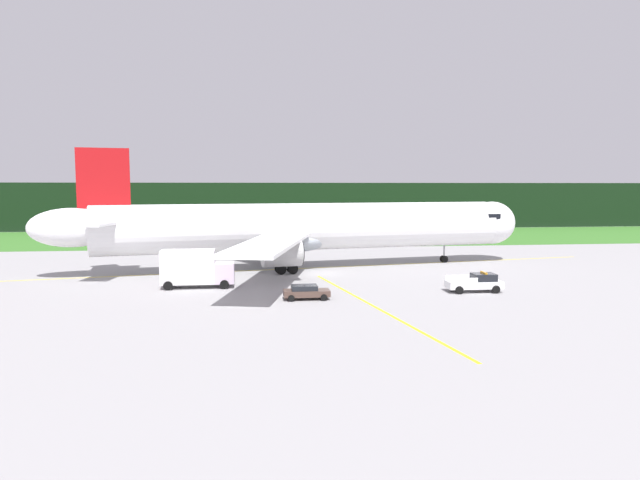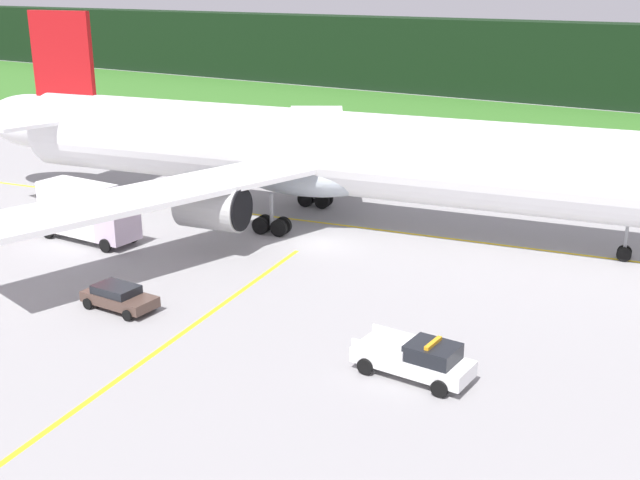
{
  "view_description": "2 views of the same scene",
  "coord_description": "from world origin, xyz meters",
  "px_view_note": "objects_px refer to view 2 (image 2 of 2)",
  "views": [
    {
      "loc": [
        -7.75,
        -64.49,
        10.12
      ],
      "look_at": [
        0.64,
        4.53,
        3.5
      ],
      "focal_mm": 31.39,
      "sensor_mm": 36.0,
      "label": 1
    },
    {
      "loc": [
        26.96,
        -41.9,
        16.67
      ],
      "look_at": [
        3.25,
        -4.93,
        2.19
      ],
      "focal_mm": 44.43,
      "sensor_mm": 36.0,
      "label": 2
    }
  ],
  "objects_px": {
    "catering_truck": "(85,211)",
    "airliner": "(334,155)",
    "staff_car": "(119,297)",
    "ops_pickup_truck": "(417,359)",
    "apron_cone": "(425,345)"
  },
  "relations": [
    {
      "from": "catering_truck",
      "to": "airliner",
      "type": "bearing_deg",
      "value": 44.73
    },
    {
      "from": "catering_truck",
      "to": "staff_car",
      "type": "bearing_deg",
      "value": -34.41
    },
    {
      "from": "ops_pickup_truck",
      "to": "apron_cone",
      "type": "distance_m",
      "value": 2.73
    },
    {
      "from": "staff_car",
      "to": "apron_cone",
      "type": "relative_size",
      "value": 6.15
    },
    {
      "from": "airliner",
      "to": "apron_cone",
      "type": "bearing_deg",
      "value": -46.29
    },
    {
      "from": "catering_truck",
      "to": "staff_car",
      "type": "distance_m",
      "value": 12.85
    },
    {
      "from": "staff_car",
      "to": "ops_pickup_truck",
      "type": "bearing_deg",
      "value": 5.5
    },
    {
      "from": "airliner",
      "to": "ops_pickup_truck",
      "type": "relative_size",
      "value": 11.41
    },
    {
      "from": "catering_truck",
      "to": "staff_car",
      "type": "relative_size",
      "value": 1.73
    },
    {
      "from": "ops_pickup_truck",
      "to": "apron_cone",
      "type": "bearing_deg",
      "value": 107.19
    },
    {
      "from": "apron_cone",
      "to": "catering_truck",
      "type": "bearing_deg",
      "value": 173.38
    },
    {
      "from": "ops_pickup_truck",
      "to": "apron_cone",
      "type": "height_order",
      "value": "ops_pickup_truck"
    },
    {
      "from": "airliner",
      "to": "apron_cone",
      "type": "xyz_separation_m",
      "value": [
        14.37,
        -15.03,
        -4.73
      ]
    },
    {
      "from": "apron_cone",
      "to": "airliner",
      "type": "bearing_deg",
      "value": 133.71
    },
    {
      "from": "airliner",
      "to": "catering_truck",
      "type": "xyz_separation_m",
      "value": [
        -12.08,
        -11.96,
        -3.07
      ]
    }
  ]
}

